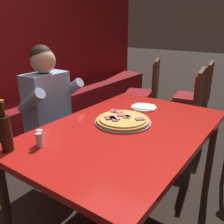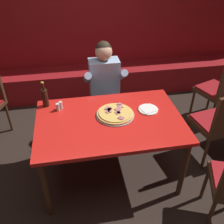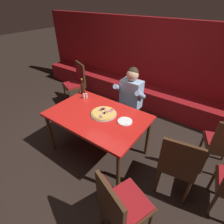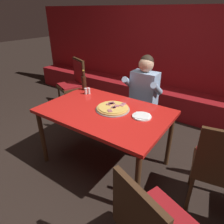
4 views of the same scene
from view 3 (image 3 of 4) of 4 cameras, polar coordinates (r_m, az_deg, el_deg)
ground_plane at (r=3.15m, az=-4.15°, el=-12.59°), size 24.00×24.00×0.00m
booth_wall_panel at (r=4.28m, az=14.74°, el=14.79°), size 6.80×0.16×1.90m
booth_bench at (r=4.29m, az=11.67°, el=4.67°), size 6.46×0.48×0.46m
main_dining_table at (r=2.68m, az=-4.76°, el=-2.21°), size 1.48×0.97×0.78m
pizza at (r=2.63m, az=-2.79°, el=-0.41°), size 0.40×0.40×0.05m
plate_white_paper at (r=2.49m, az=4.24°, el=-3.05°), size 0.21×0.21×0.02m
beer_bottle at (r=3.20m, az=-9.54°, el=7.65°), size 0.07×0.07×0.29m
shaker_black_pepper at (r=3.08m, az=-9.17°, el=5.10°), size 0.04×0.04×0.09m
shaker_red_pepper_flakes at (r=3.08m, az=-8.36°, el=5.16°), size 0.04×0.04×0.09m
diner_seated_blue_shirt at (r=3.19m, az=5.45°, el=4.18°), size 0.53×0.53×1.27m
dining_chair_by_booth at (r=4.27m, az=-11.49°, el=9.83°), size 0.58×0.58×1.00m
dining_chair_far_left at (r=1.94m, az=2.85°, el=-27.99°), size 0.57×0.57×0.96m
dining_chair_far_right at (r=2.36m, az=20.79°, el=-15.04°), size 0.51×0.51×1.00m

